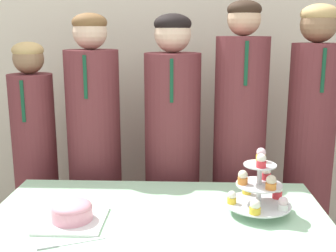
% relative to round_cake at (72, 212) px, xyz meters
% --- Properties ---
extents(wall_back, '(9.00, 0.06, 2.70)m').
position_rel_round_cake_xyz_m(wall_back, '(0.34, 1.23, 0.59)').
color(wall_back, beige).
rests_on(wall_back, ground_plane).
extents(round_cake, '(0.26, 0.26, 0.09)m').
position_rel_round_cake_xyz_m(round_cake, '(0.00, 0.00, 0.00)').
color(round_cake, white).
rests_on(round_cake, table).
extents(cake_knife, '(0.23, 0.11, 0.01)m').
position_rel_round_cake_xyz_m(cake_knife, '(0.01, -0.19, -0.04)').
color(cake_knife, silver).
rests_on(cake_knife, table).
extents(cupcake_stand, '(0.27, 0.27, 0.27)m').
position_rel_round_cake_xyz_m(cupcake_stand, '(0.75, 0.11, 0.07)').
color(cupcake_stand, silver).
rests_on(cupcake_stand, table).
extents(student_0, '(0.24, 0.25, 1.40)m').
position_rel_round_cake_xyz_m(student_0, '(-0.40, 0.72, -0.08)').
color(student_0, brown).
rests_on(student_0, ground_plane).
extents(student_1, '(0.29, 0.30, 1.55)m').
position_rel_round_cake_xyz_m(student_1, '(-0.06, 0.72, -0.02)').
color(student_1, brown).
rests_on(student_1, ground_plane).
extents(student_2, '(0.31, 0.31, 1.55)m').
position_rel_round_cake_xyz_m(student_2, '(0.38, 0.72, -0.02)').
color(student_2, brown).
rests_on(student_2, ground_plane).
extents(student_3, '(0.28, 0.29, 1.61)m').
position_rel_round_cake_xyz_m(student_3, '(0.74, 0.72, 0.01)').
color(student_3, brown).
rests_on(student_3, ground_plane).
extents(student_4, '(0.26, 0.26, 1.59)m').
position_rel_round_cake_xyz_m(student_4, '(1.13, 0.72, 0.02)').
color(student_4, brown).
rests_on(student_4, ground_plane).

